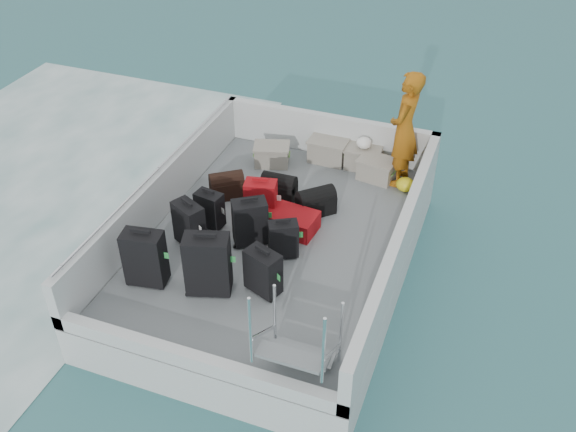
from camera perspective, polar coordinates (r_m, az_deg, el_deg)
name	(u,v)px	position (r m, az deg, el deg)	size (l,w,h in m)	color
ground	(275,271)	(9.31, -1.18, -4.90)	(160.00, 160.00, 0.00)	#174A50
wake_foam	(5,203)	(11.61, -23.82, 1.03)	(10.00, 10.00, 0.00)	white
ferry_hull	(275,255)	(9.12, -1.20, -3.49)	(3.60, 5.00, 0.60)	silver
deck	(274,238)	(8.92, -1.23, -1.97)	(3.30, 4.70, 0.02)	slate
deck_fittings	(290,235)	(8.35, 0.15, -1.74)	(3.60, 5.00, 0.90)	silver
suitcase_0	(145,259)	(8.16, -12.59, -3.72)	(0.50, 0.28, 0.77)	black
suitcase_1	(189,225)	(8.70, -8.78, -0.79)	(0.44, 0.25, 0.66)	black
suitcase_2	(210,210)	(9.03, -6.97, 0.54)	(0.38, 0.23, 0.55)	black
suitcase_3	(208,265)	(7.89, -7.14, -4.35)	(0.55, 0.32, 0.83)	black
suitcase_4	(250,223)	(8.63, -3.39, -0.60)	(0.46, 0.27, 0.68)	black
suitcase_5	(261,201)	(9.10, -2.43, 1.39)	(0.44, 0.27, 0.61)	#AA0D18
suitcase_6	(263,272)	(7.90, -2.23, -5.03)	(0.44, 0.26, 0.61)	black
suitcase_7	(283,240)	(8.44, -0.41, -2.14)	(0.38, 0.22, 0.54)	black
suitcase_8	(291,221)	(8.97, 0.28, -0.47)	(0.47, 0.71, 0.28)	#AA0D18
duffel_0	(227,187)	(9.67, -5.44, 2.57)	(0.50, 0.30, 0.32)	black
duffel_1	(279,189)	(9.58, -0.81, 2.40)	(0.51, 0.30, 0.32)	black
duffel_2	(316,204)	(9.29, 2.49, 1.11)	(0.54, 0.30, 0.32)	black
crate_0	(272,156)	(10.40, -1.45, 5.40)	(0.53, 0.37, 0.32)	gray
crate_1	(328,151)	(10.50, 3.60, 5.79)	(0.59, 0.41, 0.36)	gray
crate_2	(363,158)	(10.38, 6.67, 5.13)	(0.55, 0.38, 0.33)	gray
crate_3	(376,170)	(10.12, 7.87, 4.07)	(0.54, 0.37, 0.32)	gray
yellow_bag	(405,184)	(9.94, 10.38, 2.78)	(0.28, 0.26, 0.22)	yellow
white_bag	(364,144)	(10.25, 6.77, 6.34)	(0.24, 0.24, 0.18)	white
passenger	(404,129)	(9.74, 10.31, 7.58)	(0.67, 0.43, 1.83)	orange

